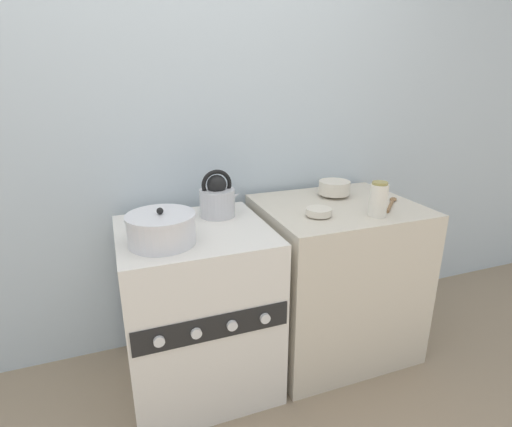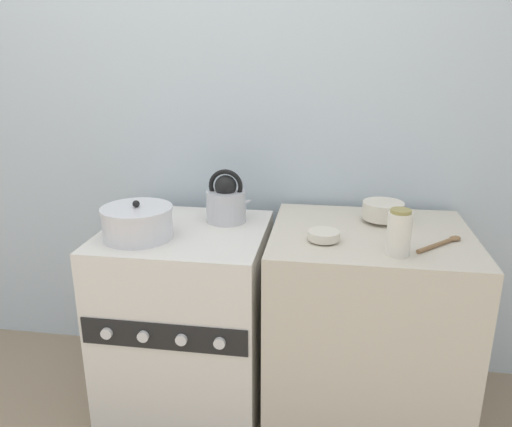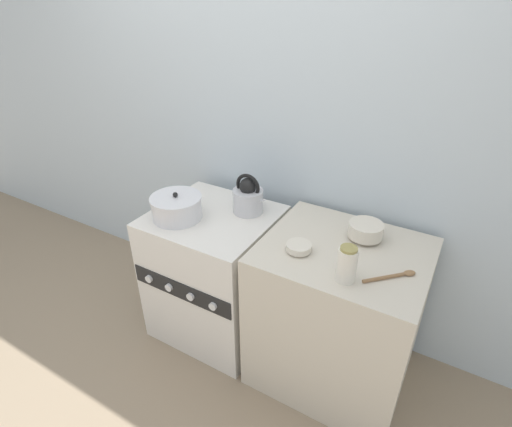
{
  "view_description": "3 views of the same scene",
  "coord_description": "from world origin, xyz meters",
  "px_view_note": "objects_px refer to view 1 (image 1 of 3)",
  "views": [
    {
      "loc": [
        -0.32,
        -1.36,
        1.49
      ],
      "look_at": [
        0.3,
        0.3,
        0.87
      ],
      "focal_mm": 28.0,
      "sensor_mm": 36.0,
      "label": 1
    },
    {
      "loc": [
        0.6,
        -1.58,
        1.54
      ],
      "look_at": [
        0.31,
        0.32,
        0.92
      ],
      "focal_mm": 35.0,
      "sensor_mm": 36.0,
      "label": 2
    },
    {
      "loc": [
        1.19,
        -1.24,
        1.96
      ],
      "look_at": [
        0.28,
        0.33,
        0.91
      ],
      "focal_mm": 28.0,
      "sensor_mm": 36.0,
      "label": 3
    }
  ],
  "objects_px": {
    "cooking_pot": "(161,229)",
    "enamel_bowl": "(334,188)",
    "stove": "(198,308)",
    "small_ceramic_bowl": "(319,212)",
    "storage_jar": "(378,199)",
    "kettle": "(217,198)"
  },
  "relations": [
    {
      "from": "cooking_pot",
      "to": "enamel_bowl",
      "type": "xyz_separation_m",
      "value": [
        0.98,
        0.27,
        0.01
      ]
    },
    {
      "from": "stove",
      "to": "small_ceramic_bowl",
      "type": "bearing_deg",
      "value": -10.13
    },
    {
      "from": "storage_jar",
      "to": "stove",
      "type": "bearing_deg",
      "value": 166.83
    },
    {
      "from": "kettle",
      "to": "storage_jar",
      "type": "xyz_separation_m",
      "value": [
        0.69,
        -0.34,
        0.02
      ]
    },
    {
      "from": "kettle",
      "to": "small_ceramic_bowl",
      "type": "relative_size",
      "value": 1.91
    },
    {
      "from": "cooking_pot",
      "to": "storage_jar",
      "type": "xyz_separation_m",
      "value": [
        1.0,
        -0.08,
        0.04
      ]
    },
    {
      "from": "cooking_pot",
      "to": "enamel_bowl",
      "type": "bearing_deg",
      "value": 15.66
    },
    {
      "from": "stove",
      "to": "cooking_pot",
      "type": "relative_size",
      "value": 2.91
    },
    {
      "from": "cooking_pot",
      "to": "small_ceramic_bowl",
      "type": "xyz_separation_m",
      "value": [
        0.74,
        0.01,
        -0.02
      ]
    },
    {
      "from": "enamel_bowl",
      "to": "small_ceramic_bowl",
      "type": "bearing_deg",
      "value": -132.36
    },
    {
      "from": "stove",
      "to": "kettle",
      "type": "relative_size",
      "value": 3.55
    },
    {
      "from": "kettle",
      "to": "stove",
      "type": "bearing_deg",
      "value": -137.54
    },
    {
      "from": "cooking_pot",
      "to": "storage_jar",
      "type": "distance_m",
      "value": 1.0
    },
    {
      "from": "kettle",
      "to": "enamel_bowl",
      "type": "distance_m",
      "value": 0.67
    },
    {
      "from": "enamel_bowl",
      "to": "storage_jar",
      "type": "xyz_separation_m",
      "value": [
        0.02,
        -0.36,
        0.03
      ]
    },
    {
      "from": "enamel_bowl",
      "to": "stove",
      "type": "bearing_deg",
      "value": -169.03
    },
    {
      "from": "stove",
      "to": "storage_jar",
      "type": "height_order",
      "value": "storage_jar"
    },
    {
      "from": "kettle",
      "to": "cooking_pot",
      "type": "distance_m",
      "value": 0.4
    },
    {
      "from": "enamel_bowl",
      "to": "small_ceramic_bowl",
      "type": "height_order",
      "value": "enamel_bowl"
    },
    {
      "from": "cooking_pot",
      "to": "storage_jar",
      "type": "height_order",
      "value": "storage_jar"
    },
    {
      "from": "stove",
      "to": "cooking_pot",
      "type": "xyz_separation_m",
      "value": [
        -0.15,
        -0.11,
        0.48
      ]
    },
    {
      "from": "cooking_pot",
      "to": "enamel_bowl",
      "type": "relative_size",
      "value": 1.66
    }
  ]
}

